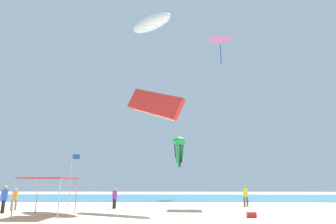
% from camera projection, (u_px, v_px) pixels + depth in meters
% --- Properties ---
extents(ground, '(110.00, 110.00, 0.10)m').
position_uv_depth(ground, '(144.00, 223.00, 15.57)').
color(ground, beige).
extents(ocean_strip, '(110.00, 22.08, 0.03)m').
position_uv_depth(ocean_strip, '(164.00, 197.00, 42.24)').
color(ocean_strip, teal).
rests_on(ocean_strip, ground).
extents(canopy_tent, '(2.84, 3.07, 2.40)m').
position_uv_depth(canopy_tent, '(49.00, 180.00, 18.79)').
color(canopy_tent, '#B2B2B7').
rests_on(canopy_tent, ground).
extents(person_near_tent, '(0.40, 0.43, 1.67)m').
position_uv_depth(person_near_tent, '(115.00, 196.00, 23.79)').
color(person_near_tent, black).
rests_on(person_near_tent, ground).
extents(person_leftmost, '(0.46, 0.44, 1.85)m').
position_uv_depth(person_leftmost, '(245.00, 194.00, 26.51)').
color(person_leftmost, brown).
rests_on(person_leftmost, ground).
extents(person_central, '(0.45, 0.45, 1.89)m').
position_uv_depth(person_central, '(4.00, 197.00, 20.30)').
color(person_central, black).
rests_on(person_central, ground).
extents(person_rightmost, '(0.44, 0.40, 1.67)m').
position_uv_depth(person_rightmost, '(15.00, 197.00, 22.35)').
color(person_rightmost, slate).
rests_on(person_rightmost, ground).
extents(banner_flag, '(0.61, 0.06, 4.18)m').
position_uv_depth(banner_flag, '(71.00, 177.00, 21.26)').
color(banner_flag, silver).
rests_on(banner_flag, ground).
extents(cooler_box, '(0.57, 0.37, 0.35)m').
position_uv_depth(cooler_box, '(251.00, 214.00, 17.58)').
color(cooler_box, red).
rests_on(cooler_box, ground).
extents(kite_parafoil_red, '(5.53, 4.31, 4.04)m').
position_uv_depth(kite_parafoil_red, '(154.00, 104.00, 25.63)').
color(kite_parafoil_red, red).
extents(kite_diamond_pink, '(2.89, 2.86, 3.92)m').
position_uv_depth(kite_diamond_pink, '(220.00, 40.00, 37.64)').
color(kite_diamond_pink, pink).
extents(kite_octopus_green, '(2.14, 2.14, 4.05)m').
position_uv_depth(kite_octopus_green, '(179.00, 143.00, 38.87)').
color(kite_octopus_green, green).
extents(kite_inflatable_white, '(6.16, 5.23, 2.44)m').
position_uv_depth(kite_inflatable_white, '(151.00, 23.00, 36.27)').
color(kite_inflatable_white, white).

